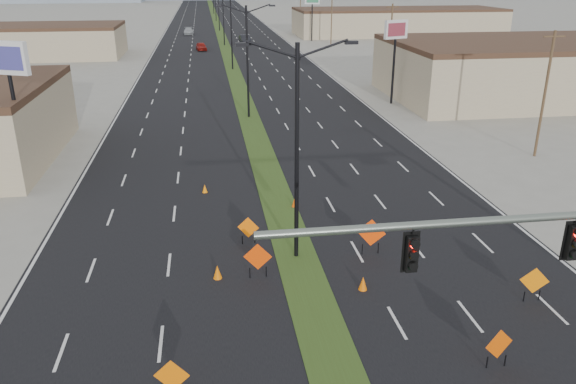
{
  "coord_description": "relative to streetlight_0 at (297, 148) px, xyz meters",
  "views": [
    {
      "loc": [
        -3.87,
        -11.6,
        12.72
      ],
      "look_at": [
        -0.35,
        12.35,
        3.2
      ],
      "focal_mm": 35.0,
      "sensor_mm": 36.0,
      "label": 1
    }
  ],
  "objects": [
    {
      "name": "road_surface",
      "position": [
        0.0,
        88.0,
        -5.42
      ],
      "size": [
        25.0,
        400.0,
        0.02
      ],
      "primitive_type": "cube",
      "color": "black",
      "rests_on": "ground"
    },
    {
      "name": "median_strip",
      "position": [
        0.0,
        88.0,
        -5.42
      ],
      "size": [
        2.0,
        400.0,
        0.04
      ],
      "primitive_type": "cube",
      "color": "#334619",
      "rests_on": "ground"
    },
    {
      "name": "building_sw_far",
      "position": [
        -32.0,
        73.0,
        -3.17
      ],
      "size": [
        30.0,
        14.0,
        4.5
      ],
      "primitive_type": "cube",
      "color": "tan",
      "rests_on": "ground"
    },
    {
      "name": "building_se_near",
      "position": [
        34.0,
        33.0,
        -2.67
      ],
      "size": [
        36.0,
        18.0,
        5.5
      ],
      "primitive_type": "cube",
      "color": "tan",
      "rests_on": "ground"
    },
    {
      "name": "building_se_far",
      "position": [
        38.0,
        98.0,
        -2.92
      ],
      "size": [
        44.0,
        16.0,
        5.0
      ],
      "primitive_type": "cube",
      "color": "tan",
      "rests_on": "ground"
    },
    {
      "name": "streetlight_0",
      "position": [
        0.0,
        0.0,
        0.0
      ],
      "size": [
        5.15,
        0.24,
        10.02
      ],
      "color": "black",
      "rests_on": "ground"
    },
    {
      "name": "streetlight_1",
      "position": [
        0.0,
        28.0,
        0.0
      ],
      "size": [
        5.15,
        0.24,
        10.02
      ],
      "color": "black",
      "rests_on": "ground"
    },
    {
      "name": "streetlight_2",
      "position": [
        0.0,
        56.0,
        0.0
      ],
      "size": [
        5.15,
        0.24,
        10.02
      ],
      "color": "black",
      "rests_on": "ground"
    },
    {
      "name": "streetlight_3",
      "position": [
        0.0,
        84.0,
        0.0
      ],
      "size": [
        5.15,
        0.24,
        10.02
      ],
      "color": "black",
      "rests_on": "ground"
    },
    {
      "name": "streetlight_4",
      "position": [
        0.0,
        112.0,
        0.0
      ],
      "size": [
        5.15,
        0.24,
        10.02
      ],
      "color": "black",
      "rests_on": "ground"
    },
    {
      "name": "streetlight_5",
      "position": [
        0.0,
        140.0,
        0.0
      ],
      "size": [
        5.15,
        0.24,
        10.02
      ],
      "color": "black",
      "rests_on": "ground"
    },
    {
      "name": "utility_pole_0",
      "position": [
        20.0,
        13.0,
        -0.74
      ],
      "size": [
        1.6,
        0.2,
        9.0
      ],
      "color": "#4C3823",
      "rests_on": "ground"
    },
    {
      "name": "utility_pole_1",
      "position": [
        20.0,
        48.0,
        -0.74
      ],
      "size": [
        1.6,
        0.2,
        9.0
      ],
      "color": "#4C3823",
      "rests_on": "ground"
    },
    {
      "name": "utility_pole_2",
      "position": [
        20.0,
        83.0,
        -0.74
      ],
      "size": [
        1.6,
        0.2,
        9.0
      ],
      "color": "#4C3823",
      "rests_on": "ground"
    },
    {
      "name": "utility_pole_3",
      "position": [
        20.0,
        118.0,
        -0.74
      ],
      "size": [
        1.6,
        0.2,
        9.0
      ],
      "color": "#4C3823",
      "rests_on": "ground"
    },
    {
      "name": "car_left",
      "position": [
        -4.26,
        77.13,
        -4.74
      ],
      "size": [
        2.02,
        4.12,
        1.35
      ],
      "primitive_type": "imported",
      "rotation": [
        0.0,
        0.0,
        0.11
      ],
      "color": "maroon",
      "rests_on": "ground"
    },
    {
      "name": "car_mid",
      "position": [
        3.94,
        85.79,
        -4.61
      ],
      "size": [
        2.11,
        5.03,
        1.62
      ],
      "primitive_type": "imported",
      "rotation": [
        0.0,
        0.0,
        0.08
      ],
      "color": "black",
      "rests_on": "ground"
    },
    {
      "name": "car_far",
      "position": [
        -6.91,
        104.22,
        -4.7
      ],
      "size": [
        2.03,
        4.94,
        1.43
      ],
      "primitive_type": "imported",
      "rotation": [
        0.0,
        0.0,
        0.01
      ],
      "color": "#A2A7AB",
      "rests_on": "ground"
    },
    {
      "name": "construction_sign_0",
      "position": [
        -5.4,
        -9.0,
        -4.53
      ],
      "size": [
        1.13,
        0.21,
        1.52
      ],
      "rotation": [
        0.0,
        0.0,
        -0.15
      ],
      "color": "#E76604",
      "rests_on": "ground"
    },
    {
      "name": "construction_sign_1",
      "position": [
        -2.15,
        1.67,
        -4.58
      ],
      "size": [
        1.05,
        0.34,
        1.44
      ],
      "rotation": [
        0.0,
        0.0,
        -0.29
      ],
      "color": "#FA6805",
      "rests_on": "ground"
    },
    {
      "name": "construction_sign_2",
      "position": [
        -2.0,
        -1.73,
        -4.43
      ],
      "size": [
        1.25,
        0.24,
        1.67
      ],
      "rotation": [
        0.0,
        0.0,
        -0.16
      ],
      "color": "#E63D04",
      "rests_on": "ground"
    },
    {
      "name": "construction_sign_3",
      "position": [
        3.57,
        -0.28,
        -4.34
      ],
      "size": [
        1.29,
        0.53,
        1.82
      ],
      "rotation": [
        0.0,
        0.0,
        -0.37
      ],
      "color": "#FE4005",
      "rests_on": "ground"
    },
    {
      "name": "construction_sign_4",
      "position": [
        5.52,
        -9.0,
        -4.53
      ],
      "size": [
        1.12,
        0.33,
        1.52
      ],
      "rotation": [
        0.0,
        0.0,
        0.26
      ],
      "color": "#DA4B04",
      "rests_on": "ground"
    },
    {
      "name": "construction_sign_5",
      "position": [
        9.01,
        -5.29,
        -4.51
      ],
      "size": [
        1.13,
        0.36,
        1.55
      ],
      "rotation": [
        0.0,
        0.0,
        -0.28
      ],
      "color": "orange",
      "rests_on": "ground"
    },
    {
      "name": "cone_0",
      "position": [
        -3.79,
        -1.56,
        -5.09
      ],
      "size": [
        0.4,
        0.4,
        0.66
      ],
      "primitive_type": "cone",
      "rotation": [
        0.0,
        0.0,
        -0.01
      ],
      "color": "orange",
      "rests_on": "ground"
    },
    {
      "name": "cone_1",
      "position": [
        2.34,
        -3.43,
        -5.1
      ],
      "size": [
        0.41,
        0.41,
        0.63
      ],
      "primitive_type": "cone",
      "rotation": [
        0.0,
        0.0,
        0.08
      ],
      "color": "#ED6404",
      "rests_on": "ground"
    },
    {
      "name": "cone_2",
      "position": [
        0.84,
        5.94,
        -5.15
      ],
      "size": [
        0.41,
        0.41,
        0.54
      ],
      "primitive_type": "cone",
      "rotation": [
        0.0,
        0.0,
        0.36
      ],
      "color": "#D74704",
      "rests_on": "ground"
    },
    {
      "name": "cone_3",
      "position": [
        -4.26,
        9.04,
        -5.15
      ],
      "size": [
        0.4,
        0.4,
        0.54
      ],
      "primitive_type": "cone",
      "rotation": [
        0.0,
        0.0,
        -0.24
      ],
      "color": "orange",
      "rests_on": "ground"
    },
    {
      "name": "pole_sign_west",
      "position": [
        -15.42,
        12.08,
        1.88
      ],
      "size": [
        2.81,
        1.54,
        8.98
      ],
      "rotation": [
        0.0,
        0.0,
        -0.43
      ],
      "color": "black",
      "rests_on": "ground"
    },
    {
      "name": "pole_sign_east_near",
      "position": [
        15.1,
        31.77,
        1.29
      ],
      "size": [
        2.65,
        1.32,
        8.32
      ],
      "rotation": [
        0.0,
        0.0,
        0.37
      ],
      "color": "black",
      "rests_on": "ground"
    },
    {
      "name": "pole_sign_east_far",
      "position": [
        17.41,
        88.84,
        1.73
      ],
      "size": [
        2.87,
        1.02,
        8.81
      ],
      "rotation": [
        0.0,
        0.0,
        -0.24
      ],
      "color": "black",
      "rests_on": "ground"
    }
  ]
}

